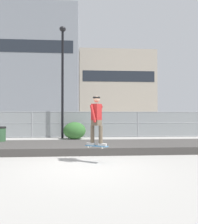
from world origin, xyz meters
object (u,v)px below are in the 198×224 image
skater (96,118)px  skateboard (96,146)px  parked_car_near (37,124)px  shrub_left (75,131)px  street_lamp (63,70)px  trash_bin (0,137)px  parked_car_mid (113,124)px

skater → skateboard: bearing=-126.9°
parked_car_near → shrub_left: parked_car_near is taller
street_lamp → trash_bin: street_lamp is taller
skateboard → trash_bin: (-4.59, 3.47, -0.04)m
skateboard → trash_bin: trash_bin is taller
parked_car_mid → shrub_left: bearing=-132.0°
parked_car_near → shrub_left: bearing=-46.9°
street_lamp → skater: bearing=-74.7°
shrub_left → parked_car_near: bearing=133.1°
skater → parked_car_near: (-4.35, 10.17, -0.67)m
parked_car_mid → trash_bin: (-6.53, -6.61, -0.32)m
skateboard → trash_bin: bearing=142.9°
parked_car_near → skater: bearing=-66.9°
parked_car_mid → shrub_left: (-3.05, -3.38, -0.27)m
skateboard → skater: bearing=53.1°
skater → parked_car_mid: size_ratio=0.38×
skateboard → parked_car_near: parked_car_near is taller
skateboard → shrub_left: size_ratio=0.54×
skateboard → parked_car_near: 11.06m
skateboard → parked_car_mid: parked_car_mid is taller
trash_bin → street_lamp: bearing=54.7°
skater → shrub_left: size_ratio=1.13×
street_lamp → shrub_left: (0.86, -0.48, -4.15)m
skater → parked_car_near: bearing=113.1°
skateboard → shrub_left: shrub_left is taller
skateboard → parked_car_near: bearing=113.1°
trash_bin → parked_car_near: bearing=87.9°
parked_car_near → parked_car_mid: bearing=-0.8°
skater → parked_car_near: size_ratio=0.36×
skateboard → trash_bin: size_ratio=0.77×
parked_car_mid → street_lamp: bearing=-143.4°
street_lamp → parked_car_near: size_ratio=1.69×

